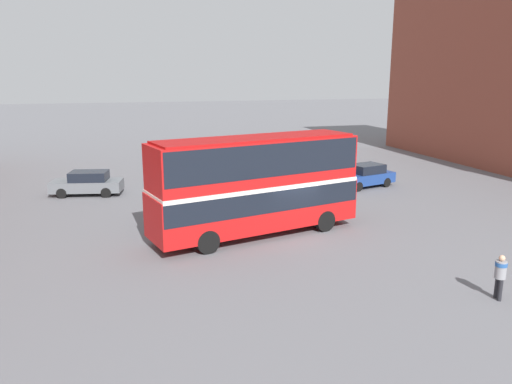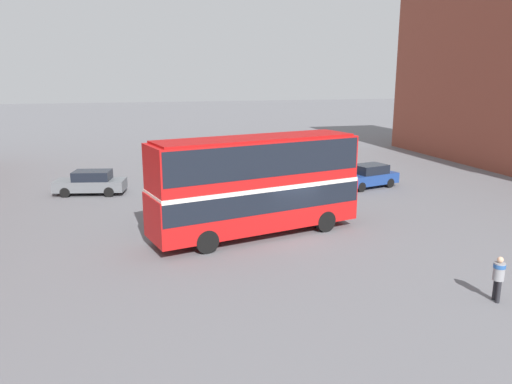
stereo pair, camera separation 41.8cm
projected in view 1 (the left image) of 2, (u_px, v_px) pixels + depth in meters
ground_plane at (293, 234)px, 24.21m from camera, size 240.00×240.00×0.00m
double_decker_bus at (256, 180)px, 23.45m from camera, size 10.52×4.88×4.75m
pedestrian_foreground at (500, 272)px, 17.00m from camera, size 0.49×0.49×1.61m
parked_car_kerb_near at (87, 183)px, 31.90m from camera, size 4.68×2.65×1.54m
parked_car_kerb_far at (365, 176)px, 34.18m from camera, size 4.45×2.76×1.57m
parked_car_side_street at (221, 178)px, 33.74m from camera, size 4.08×2.12×1.47m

